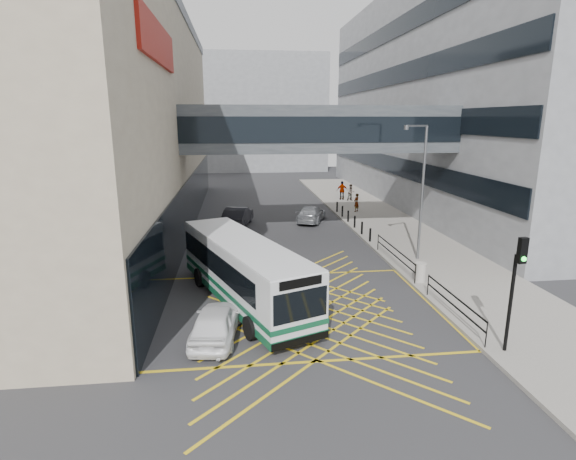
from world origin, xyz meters
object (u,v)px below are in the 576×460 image
object	(u,v)px
car_silver	(311,213)
pedestrian_a	(356,203)
pedestrian_b	(351,193)
bus	(243,270)
traffic_light	(516,279)
car_dark	(238,216)
pedestrian_c	(342,190)
street_lamp	(421,185)
litter_bin	(420,272)
car_white	(216,322)

from	to	relation	value
car_silver	pedestrian_a	bearing A→B (deg)	-127.24
pedestrian_b	bus	bearing A→B (deg)	-124.29
bus	traffic_light	bearing A→B (deg)	-54.58
bus	pedestrian_b	xyz separation A→B (m)	(11.28, 24.31, -0.58)
car_dark	pedestrian_c	xyz separation A→B (m)	(10.64, 9.71, 0.33)
car_silver	pedestrian_c	distance (m)	10.07
car_dark	car_silver	size ratio (longest dim) A/B	1.12
traffic_light	street_lamp	bearing A→B (deg)	76.86
traffic_light	pedestrian_a	size ratio (longest dim) A/B	2.62
traffic_light	litter_bin	xyz separation A→B (m)	(-0.23, 7.18, -2.25)
car_silver	traffic_light	size ratio (longest dim) A/B	1.05
car_silver	pedestrian_b	xyz separation A→B (m)	(5.45, 8.28, 0.30)
street_lamp	litter_bin	bearing A→B (deg)	-132.10
car_white	pedestrian_a	xyz separation A→B (m)	(11.47, 22.32, 0.27)
car_dark	car_silver	distance (m)	6.01
traffic_light	pedestrian_a	bearing A→B (deg)	79.36
litter_bin	pedestrian_c	size ratio (longest dim) A/B	0.52
car_white	car_silver	bearing A→B (deg)	-102.00
bus	litter_bin	world-z (taller)	bus
street_lamp	pedestrian_c	bearing A→B (deg)	65.81
car_white	pedestrian_b	bearing A→B (deg)	-106.45
car_dark	pedestrian_c	bearing A→B (deg)	-124.66
car_dark	pedestrian_b	bearing A→B (deg)	-128.52
street_lamp	pedestrian_c	size ratio (longest dim) A/B	4.08
pedestrian_a	car_dark	bearing A→B (deg)	-20.14
street_lamp	litter_bin	xyz separation A→B (m)	(-1.24, -3.60, -3.89)
bus	street_lamp	world-z (taller)	street_lamp
bus	car_silver	bearing A→B (deg)	48.50
street_lamp	pedestrian_a	distance (m)	14.50
pedestrian_a	car_white	bearing A→B (deg)	23.48
bus	traffic_light	distance (m)	10.99
car_dark	litter_bin	size ratio (longest dim) A/B	5.07
pedestrian_c	bus	bearing A→B (deg)	70.88
bus	car_silver	size ratio (longest dim) A/B	2.39
litter_bin	pedestrian_b	size ratio (longest dim) A/B	0.59
car_white	street_lamp	xyz separation A→B (m)	(11.25, 8.27, 3.84)
car_dark	traffic_light	size ratio (longest dim) A/B	1.17
litter_bin	car_white	bearing A→B (deg)	-154.98
bus	street_lamp	bearing A→B (deg)	3.91
car_white	litter_bin	bearing A→B (deg)	-147.38
street_lamp	pedestrian_c	distance (m)	20.41
car_white	pedestrian_b	size ratio (longest dim) A/B	2.65
bus	car_dark	world-z (taller)	bus
car_dark	pedestrian_b	xyz separation A→B (m)	(11.40, 9.08, 0.21)
pedestrian_a	pedestrian_b	xyz separation A→B (m)	(0.91, 5.43, 0.02)
car_white	traffic_light	size ratio (longest dim) A/B	1.03
traffic_light	car_white	bearing A→B (deg)	158.48
street_lamp	pedestrian_a	bearing A→B (deg)	65.95
car_white	traffic_light	world-z (taller)	traffic_light
traffic_light	pedestrian_b	size ratio (longest dim) A/B	2.56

